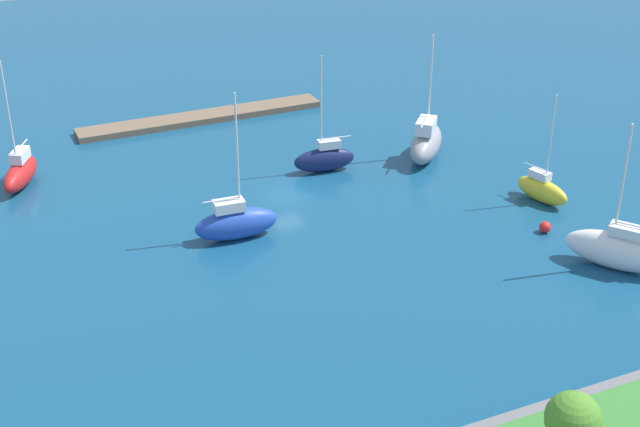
% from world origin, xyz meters
% --- Properties ---
extents(water, '(160.00, 160.00, 0.00)m').
position_xyz_m(water, '(0.00, 0.00, 0.00)').
color(water, navy).
rests_on(water, ground).
extents(pier_dock, '(24.94, 2.87, 0.62)m').
position_xyz_m(pier_dock, '(1.15, -19.68, 0.31)').
color(pier_dock, brown).
rests_on(pier_dock, ground).
extents(park_tree_center, '(2.67, 2.67, 5.08)m').
position_xyz_m(park_tree_center, '(0.83, 37.40, 5.07)').
color(park_tree_center, brown).
rests_on(park_tree_center, shoreline_park).
extents(sailboat_yellow_lone_north, '(2.64, 5.17, 9.27)m').
position_xyz_m(sailboat_yellow_lone_north, '(-18.73, 9.55, 1.09)').
color(sailboat_yellow_lone_north, yellow).
rests_on(sailboat_yellow_lone_north, water).
extents(sailboat_gray_near_pier, '(6.77, 7.24, 11.32)m').
position_xyz_m(sailboat_gray_near_pier, '(-14.58, -2.12, 1.57)').
color(sailboat_gray_near_pier, gray).
rests_on(sailboat_gray_near_pier, water).
extents(sailboat_white_west_end, '(5.98, 7.21, 10.93)m').
position_xyz_m(sailboat_white_west_end, '(-16.93, 20.62, 1.49)').
color(sailboat_white_west_end, white).
rests_on(sailboat_white_west_end, water).
extents(sailboat_red_outer_mooring, '(4.48, 6.38, 11.09)m').
position_xyz_m(sailboat_red_outer_mooring, '(19.82, -11.12, 1.24)').
color(sailboat_red_outer_mooring, red).
rests_on(sailboat_red_outer_mooring, water).
extents(sailboat_blue_inner_mooring, '(6.53, 2.50, 11.57)m').
position_xyz_m(sailboat_blue_inner_mooring, '(6.26, 5.31, 1.35)').
color(sailboat_blue_inner_mooring, '#2347B2').
rests_on(sailboat_blue_inner_mooring, water).
extents(sailboat_navy_lone_south, '(5.65, 2.27, 10.52)m').
position_xyz_m(sailboat_navy_lone_south, '(-4.97, -3.22, 1.22)').
color(sailboat_navy_lone_south, '#141E4C').
rests_on(sailboat_navy_lone_south, water).
extents(mooring_buoy_red, '(0.90, 0.90, 0.90)m').
position_xyz_m(mooring_buoy_red, '(-15.66, 14.16, 0.45)').
color(mooring_buoy_red, red).
rests_on(mooring_buoy_red, water).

